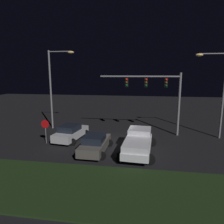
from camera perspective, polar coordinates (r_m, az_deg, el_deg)
ground_plane at (r=19.87m, az=1.98°, el=-8.28°), size 80.00×80.00×0.00m
grass_median at (r=12.42m, az=-2.93°, el=-20.45°), size 25.49×5.52×0.10m
pickup_truck at (r=17.17m, az=7.28°, el=-7.95°), size 3.12×5.52×1.80m
car_sedan at (r=17.28m, az=-4.74°, el=-8.68°), size 2.56×4.45×1.51m
car_sedan_far at (r=20.72m, az=-11.29°, el=-5.54°), size 2.89×4.61×1.51m
traffic_signal_gantry at (r=21.89m, az=11.85°, el=6.40°), size 8.32×0.56×6.50m
street_lamp_left at (r=24.64m, az=-15.43°, el=8.32°), size 3.02×0.44×8.93m
street_lamp_right at (r=22.64m, az=27.13°, el=6.61°), size 2.96×0.44×8.41m
stop_sign at (r=20.05m, az=-17.91°, el=-3.97°), size 0.76×0.08×2.23m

